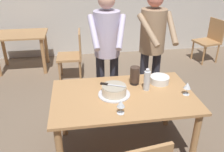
{
  "coord_description": "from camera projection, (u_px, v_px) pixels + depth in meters",
  "views": [
    {
      "loc": [
        -0.45,
        -2.15,
        2.07
      ],
      "look_at": [
        -0.1,
        0.17,
        0.9
      ],
      "focal_mm": 38.58,
      "sensor_mm": 36.0,
      "label": 1
    }
  ],
  "objects": [
    {
      "name": "background_table",
      "position": [
        21.0,
        42.0,
        4.68
      ],
      "size": [
        1.0,
        0.7,
        0.74
      ],
      "color": "tan",
      "rests_on": "ground_plane"
    },
    {
      "name": "person_cutting_cake",
      "position": [
        107.0,
        46.0,
        2.99
      ],
      "size": [
        0.47,
        0.56,
        1.72
      ],
      "color": "#2D2D38",
      "rests_on": "ground_plane"
    },
    {
      "name": "hurricane_lamp",
      "position": [
        135.0,
        75.0,
        2.73
      ],
      "size": [
        0.11,
        0.11,
        0.21
      ],
      "color": "black",
      "rests_on": "main_dining_table"
    },
    {
      "name": "wine_glass_far",
      "position": [
        187.0,
        86.0,
        2.52
      ],
      "size": [
        0.08,
        0.08,
        0.14
      ],
      "color": "silver",
      "rests_on": "main_dining_table"
    },
    {
      "name": "cake_on_platter",
      "position": [
        114.0,
        91.0,
        2.53
      ],
      "size": [
        0.34,
        0.34,
        0.11
      ],
      "color": "silver",
      "rests_on": "main_dining_table"
    },
    {
      "name": "person_standing_beside",
      "position": [
        152.0,
        43.0,
        3.09
      ],
      "size": [
        0.46,
        0.57,
        1.72
      ],
      "color": "#2D2D38",
      "rests_on": "ground_plane"
    },
    {
      "name": "background_chair_1",
      "position": [
        73.0,
        53.0,
        4.36
      ],
      "size": [
        0.46,
        0.46,
        0.9
      ],
      "color": "tan",
      "rests_on": "ground_plane"
    },
    {
      "name": "cake_knife",
      "position": [
        108.0,
        84.0,
        2.52
      ],
      "size": [
        0.25,
        0.13,
        0.02
      ],
      "color": "silver",
      "rests_on": "cake_on_platter"
    },
    {
      "name": "plate_stack",
      "position": [
        160.0,
        80.0,
        2.78
      ],
      "size": [
        0.22,
        0.22,
        0.08
      ],
      "color": "white",
      "rests_on": "main_dining_table"
    },
    {
      "name": "main_dining_table",
      "position": [
        123.0,
        104.0,
        2.6
      ],
      "size": [
        1.51,
        0.91,
        0.75
      ],
      "color": "tan",
      "rests_on": "ground_plane"
    },
    {
      "name": "water_bottle",
      "position": [
        147.0,
        80.0,
        2.61
      ],
      "size": [
        0.07,
        0.07,
        0.25
      ],
      "color": "silver",
      "rests_on": "main_dining_table"
    },
    {
      "name": "background_chair_0",
      "position": [
        210.0,
        39.0,
        5.12
      ],
      "size": [
        0.52,
        0.52,
        0.9
      ],
      "color": "tan",
      "rests_on": "ground_plane"
    },
    {
      "name": "wine_glass_near",
      "position": [
        121.0,
        104.0,
        2.21
      ],
      "size": [
        0.08,
        0.08,
        0.14
      ],
      "color": "silver",
      "rests_on": "main_dining_table"
    },
    {
      "name": "ground_plane",
      "position": [
        122.0,
        149.0,
        2.89
      ],
      "size": [
        14.0,
        14.0,
        0.0
      ],
      "primitive_type": "plane",
      "color": "#7A6651"
    }
  ]
}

